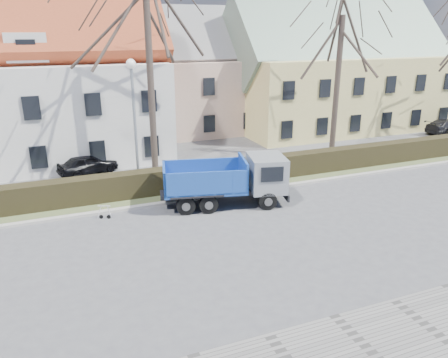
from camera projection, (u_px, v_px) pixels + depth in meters
name	position (u px, v px, depth m)	size (l,w,h in m)	color
ground	(249.00, 234.00, 18.41)	(120.00, 120.00, 0.00)	#4D4D50
curb_far	(212.00, 196.00, 22.43)	(80.00, 0.30, 0.12)	#A4A096
grass_strip	(202.00, 186.00, 23.83)	(80.00, 3.00, 0.10)	#4C5932
hedge	(203.00, 177.00, 23.46)	(60.00, 0.90, 1.30)	black
building_pink	(192.00, 82.00, 36.04)	(10.80, 8.80, 8.00)	tan
building_yellow	(336.00, 77.00, 37.53)	(18.80, 10.80, 8.50)	#D7C876
tree_1	(150.00, 66.00, 23.09)	(9.20, 9.20, 12.65)	#382D27
tree_2	(338.00, 74.00, 27.56)	(8.00, 8.00, 11.00)	#382D27
dump_truck	(221.00, 181.00, 21.10)	(6.21, 2.31, 2.48)	#153E96
streetlight	(135.00, 127.00, 22.27)	(0.54, 0.54, 6.92)	#9599A1
cart_frame	(99.00, 211.00, 19.81)	(0.80, 0.46, 0.73)	silver
parked_car_a	(88.00, 164.00, 25.93)	(1.41, 3.51, 1.19)	black
parked_car_b	(447.00, 126.00, 35.79)	(1.66, 4.08, 1.18)	black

